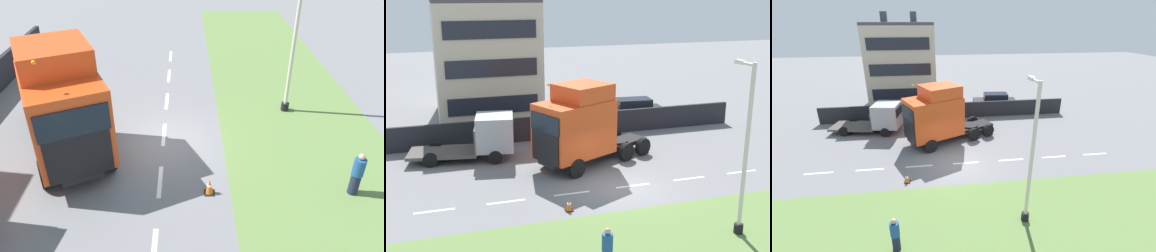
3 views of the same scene
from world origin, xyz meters
The scene contains 11 objects.
ground_plane centered at (0.00, 0.00, 0.00)m, with size 120.00×120.00×0.00m, color slate.
grass_verge centered at (-6.00, 0.00, 0.01)m, with size 7.00×44.00×0.01m.
lane_markings centered at (0.00, -0.70, 0.00)m, with size 0.16×21.00×0.00m.
boundary_wall centered at (9.00, 0.00, 0.79)m, with size 0.25×24.00×1.57m.
building_block centered at (16.44, 4.47, 4.49)m, with size 8.10×7.38×10.06m.
lorry_cab centered at (3.49, 1.06, 2.34)m, with size 5.28×7.50×4.78m.
flatbed_truck centered at (6.34, 5.76, 1.37)m, with size 3.19×6.27×2.58m.
parked_car centered at (10.71, -5.33, 0.94)m, with size 2.14×4.63×1.91m.
lamp_post centered at (-5.72, -2.80, 3.14)m, with size 1.31×0.37×6.93m.
pedestrian centered at (-6.76, 3.25, 0.81)m, with size 0.39×0.39×1.66m.
traffic_cone_lead centered at (-1.76, 3.16, 0.28)m, with size 0.36×0.36×0.58m.
Camera 2 is at (-20.60, 8.66, 9.48)m, focal length 45.00 mm.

